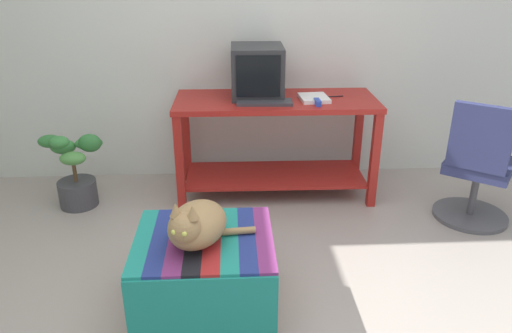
{
  "coord_description": "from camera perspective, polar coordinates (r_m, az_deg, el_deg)",
  "views": [
    {
      "loc": [
        -0.18,
        -1.9,
        1.75
      ],
      "look_at": [
        -0.03,
        0.85,
        0.55
      ],
      "focal_mm": 33.95,
      "sensor_mm": 36.0,
      "label": 1
    }
  ],
  "objects": [
    {
      "name": "ground_plane",
      "position": [
        2.59,
        1.88,
        -18.95
      ],
      "size": [
        14.0,
        14.0,
        0.0
      ],
      "primitive_type": "plane",
      "color": "#9E9389"
    },
    {
      "name": "back_wall",
      "position": [
        3.98,
        -0.45,
        17.01
      ],
      "size": [
        8.0,
        0.1,
        2.6
      ],
      "primitive_type": "cube",
      "color": "silver",
      "rests_on": "ground_plane"
    },
    {
      "name": "desk",
      "position": [
        3.73,
        2.3,
        4.35
      ],
      "size": [
        1.52,
        0.63,
        0.77
      ],
      "rotation": [
        0.0,
        0.0,
        -0.01
      ],
      "color": "maroon",
      "rests_on": "ground_plane"
    },
    {
      "name": "tv_monitor",
      "position": [
        3.68,
        0.13,
        11.08
      ],
      "size": [
        0.39,
        0.43,
        0.38
      ],
      "rotation": [
        0.0,
        0.0,
        -0.01
      ],
      "color": "#28282B",
      "rests_on": "desk"
    },
    {
      "name": "keyboard",
      "position": [
        3.51,
        1.01,
        7.58
      ],
      "size": [
        0.41,
        0.17,
        0.02
      ],
      "primitive_type": "cube",
      "rotation": [
        0.0,
        0.0,
        -0.05
      ],
      "color": "#333338",
      "rests_on": "desk"
    },
    {
      "name": "book",
      "position": [
        3.64,
        6.84,
        8.01
      ],
      "size": [
        0.22,
        0.26,
        0.03
      ],
      "primitive_type": "cube",
      "rotation": [
        0.0,
        0.0,
        0.07
      ],
      "color": "white",
      "rests_on": "desk"
    },
    {
      "name": "ottoman_with_blanket",
      "position": [
        2.63,
        -6.0,
        -12.38
      ],
      "size": [
        0.71,
        0.64,
        0.43
      ],
      "color": "#7A664C",
      "rests_on": "ground_plane"
    },
    {
      "name": "cat",
      "position": [
        2.41,
        -7.07,
        -6.81
      ],
      "size": [
        0.48,
        0.44,
        0.29
      ],
      "rotation": [
        0.0,
        0.0,
        -0.34
      ],
      "color": "#9E7A4C",
      "rests_on": "ottoman_with_blanket"
    },
    {
      "name": "potted_plant",
      "position": [
        3.86,
        -20.47,
        -0.63
      ],
      "size": [
        0.45,
        0.33,
        0.59
      ],
      "color": "#3D3D42",
      "rests_on": "ground_plane"
    },
    {
      "name": "office_chair",
      "position": [
        3.68,
        24.6,
        -0.52
      ],
      "size": [
        0.59,
        0.59,
        0.89
      ],
      "rotation": [
        0.0,
        0.0,
        2.5
      ],
      "color": "#4C4C51",
      "rests_on": "ground_plane"
    },
    {
      "name": "stapler",
      "position": [
        3.51,
        7.25,
        7.52
      ],
      "size": [
        0.04,
        0.11,
        0.04
      ],
      "primitive_type": "cube",
      "rotation": [
        0.0,
        0.0,
        0.04
      ],
      "color": "#2342B7",
      "rests_on": "desk"
    },
    {
      "name": "pen",
      "position": [
        3.74,
        9.2,
        8.16
      ],
      "size": [
        0.14,
        0.03,
        0.01
      ],
      "primitive_type": "cylinder",
      "rotation": [
        0.0,
        1.57,
        0.14
      ],
      "color": "black",
      "rests_on": "desk"
    }
  ]
}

